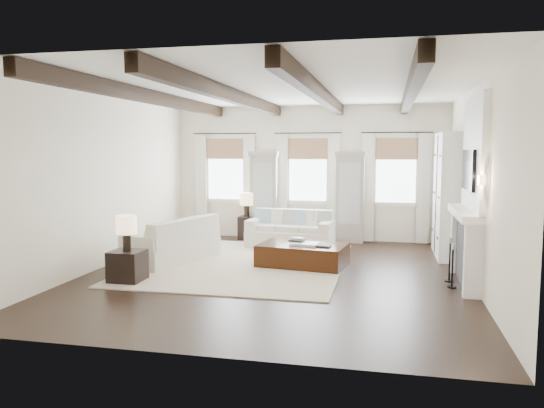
% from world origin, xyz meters
% --- Properties ---
extents(ground, '(7.50, 7.50, 0.00)m').
position_xyz_m(ground, '(0.00, 0.00, 0.00)').
color(ground, black).
rests_on(ground, ground).
extents(room_shell, '(6.54, 7.54, 3.22)m').
position_xyz_m(room_shell, '(0.75, 0.90, 1.89)').
color(room_shell, white).
rests_on(room_shell, ground).
extents(area_rug, '(3.78, 4.51, 0.02)m').
position_xyz_m(area_rug, '(-0.79, 0.71, 0.01)').
color(area_rug, beige).
rests_on(area_rug, ground).
extents(sofa_back, '(1.95, 1.00, 0.81)m').
position_xyz_m(sofa_back, '(-0.22, 2.70, 0.33)').
color(sofa_back, silver).
rests_on(sofa_back, ground).
extents(sofa_left, '(1.45, 2.17, 0.85)m').
position_xyz_m(sofa_left, '(-2.13, 0.61, 0.35)').
color(sofa_left, silver).
rests_on(sofa_left, ground).
extents(ottoman, '(1.70, 1.20, 0.41)m').
position_xyz_m(ottoman, '(0.35, 0.75, 0.21)').
color(ottoman, black).
rests_on(ottoman, ground).
extents(tray, '(0.55, 0.45, 0.04)m').
position_xyz_m(tray, '(0.41, 0.69, 0.43)').
color(tray, white).
rests_on(tray, ottoman).
extents(book_lower, '(0.29, 0.23, 0.04)m').
position_xyz_m(book_lower, '(0.24, 0.77, 0.47)').
color(book_lower, '#262628').
rests_on(book_lower, tray).
extents(book_upper, '(0.24, 0.20, 0.03)m').
position_xyz_m(book_upper, '(0.25, 0.81, 0.51)').
color(book_upper, beige).
rests_on(book_upper, book_lower).
extents(book_loose, '(0.26, 0.21, 0.03)m').
position_xyz_m(book_loose, '(0.77, 0.56, 0.43)').
color(book_loose, '#262628').
rests_on(book_loose, ottoman).
extents(side_table_front, '(0.52, 0.52, 0.52)m').
position_xyz_m(side_table_front, '(-2.28, -1.02, 0.26)').
color(side_table_front, black).
rests_on(side_table_front, ground).
extents(lamp_front, '(0.34, 0.34, 0.58)m').
position_xyz_m(lamp_front, '(-2.28, -1.02, 0.91)').
color(lamp_front, black).
rests_on(lamp_front, side_table_front).
extents(side_table_back, '(0.37, 0.37, 0.55)m').
position_xyz_m(side_table_back, '(-1.43, 3.37, 0.28)').
color(side_table_back, black).
rests_on(side_table_back, ground).
extents(lamp_back, '(0.33, 0.33, 0.57)m').
position_xyz_m(lamp_back, '(-1.43, 3.37, 0.94)').
color(lamp_back, black).
rests_on(lamp_back, side_table_back).
extents(candlestick_near, '(0.14, 0.14, 0.70)m').
position_xyz_m(candlestick_near, '(2.90, -0.26, 0.29)').
color(candlestick_near, black).
rests_on(candlestick_near, ground).
extents(candlestick_far, '(0.15, 0.15, 0.73)m').
position_xyz_m(candlestick_far, '(2.90, 0.13, 0.30)').
color(candlestick_far, black).
rests_on(candlestick_far, ground).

